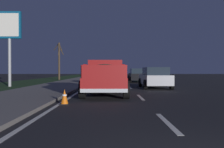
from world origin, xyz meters
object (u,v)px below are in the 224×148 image
at_px(pickup_truck, 105,76).
at_px(sedan_black, 138,75).
at_px(traffic_cone_near, 65,97).
at_px(gas_price_sign, 9,31).
at_px(sedan_white, 111,76).
at_px(sedan_green, 136,74).
at_px(sedan_silver, 155,78).
at_px(bare_tree_far, 59,60).

height_order(pickup_truck, sedan_black, pickup_truck).
bearing_deg(traffic_cone_near, gas_price_sign, 32.20).
bearing_deg(traffic_cone_near, pickup_truck, -21.18).
bearing_deg(pickup_truck, sedan_white, -1.51).
bearing_deg(sedan_black, sedan_green, -3.83).
xyz_separation_m(pickup_truck, sedan_silver, (5.07, -3.55, -0.20)).
distance_m(sedan_silver, gas_price_sign, 12.25).
relative_size(sedan_white, sedan_green, 1.00).
bearing_deg(pickup_truck, traffic_cone_near, 158.82).
distance_m(pickup_truck, sedan_black, 14.85).
bearing_deg(bare_tree_far, pickup_truck, -161.60).
relative_size(sedan_black, traffic_cone_near, 7.61).
bearing_deg(pickup_truck, sedan_black, -12.66).
bearing_deg(sedan_green, sedan_black, 176.17).
bearing_deg(sedan_black, bare_tree_far, 53.77).
distance_m(sedan_green, traffic_cone_near, 25.55).
bearing_deg(bare_tree_far, sedan_white, -151.21).
bearing_deg(sedan_white, bare_tree_far, 28.79).
xyz_separation_m(pickup_truck, bare_tree_far, (22.31, 7.42, 1.93)).
bearing_deg(sedan_green, sedan_white, 164.90).
height_order(pickup_truck, sedan_white, pickup_truck).
distance_m(sedan_white, bare_tree_far, 16.01).
distance_m(pickup_truck, sedan_silver, 6.19).
relative_size(sedan_white, sedan_silver, 1.00).
bearing_deg(gas_price_sign, sedan_white, -78.54).
xyz_separation_m(sedan_silver, sedan_black, (9.41, 0.29, 0.00)).
distance_m(pickup_truck, bare_tree_far, 23.59).
relative_size(pickup_truck, traffic_cone_near, 9.39).
height_order(pickup_truck, traffic_cone_near, pickup_truck).
bearing_deg(sedan_white, sedan_black, -26.49).
height_order(sedan_green, bare_tree_far, bare_tree_far).
height_order(sedan_silver, gas_price_sign, gas_price_sign).
distance_m(sedan_white, traffic_cone_near, 12.21).
bearing_deg(traffic_cone_near, sedan_white, -7.77).
bearing_deg(sedan_green, sedan_silver, 179.42).
xyz_separation_m(sedan_green, bare_tree_far, (0.97, 11.13, 2.13)).
bearing_deg(sedan_silver, sedan_white, 44.95).
height_order(sedan_silver, traffic_cone_near, sedan_silver).
relative_size(pickup_truck, sedan_green, 1.23).
distance_m(pickup_truck, sedan_white, 8.41).
distance_m(pickup_truck, sedan_green, 21.66).
bearing_deg(pickup_truck, gas_price_sign, 49.86).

